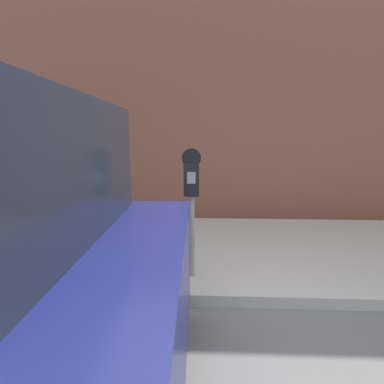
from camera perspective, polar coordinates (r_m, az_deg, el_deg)
The scene contains 4 objects.
ground_plane at distance 2.51m, azimuth 2.28°, elevation -30.76°, with size 60.00×60.00×0.00m, color slate.
sidewalk at distance 4.38m, azimuth 2.41°, elevation -10.73°, with size 24.00×2.80×0.13m.
building_facade at distance 6.19m, azimuth 2.66°, elevation 21.45°, with size 24.00×0.30×5.64m.
parking_meter at distance 3.16m, azimuth -0.00°, elevation 1.04°, with size 0.20×0.16×1.41m.
Camera 1 is at (-0.00, -1.88, 1.66)m, focal length 28.00 mm.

